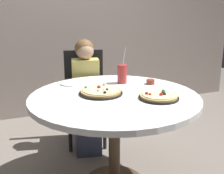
% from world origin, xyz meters
% --- Properties ---
extents(wall_with_window, '(5.20, 0.14, 2.90)m').
position_xyz_m(wall_with_window, '(-0.00, 1.81, 1.45)').
color(wall_with_window, '#A8998E').
rests_on(wall_with_window, ground_plane).
extents(dining_table, '(1.26, 1.26, 0.75)m').
position_xyz_m(dining_table, '(0.00, 0.00, 0.66)').
color(dining_table, white).
rests_on(dining_table, ground_plane).
extents(chair_wooden, '(0.47, 0.47, 0.95)m').
position_xyz_m(chair_wooden, '(0.02, 0.87, 0.53)').
color(chair_wooden, black).
rests_on(chair_wooden, ground_plane).
extents(diner_child, '(0.32, 0.43, 1.08)m').
position_xyz_m(diner_child, '(-0.02, 0.69, 0.48)').
color(diner_child, '#3F4766').
rests_on(diner_child, ground_plane).
extents(pizza_veggie, '(0.33, 0.33, 0.05)m').
position_xyz_m(pizza_veggie, '(-0.08, 0.07, 0.77)').
color(pizza_veggie, black).
rests_on(pizza_veggie, dining_table).
extents(pizza_cheese, '(0.29, 0.29, 0.05)m').
position_xyz_m(pizza_cheese, '(0.26, -0.19, 0.77)').
color(pizza_cheese, black).
rests_on(pizza_cheese, dining_table).
extents(soda_cup, '(0.08, 0.08, 0.31)m').
position_xyz_m(soda_cup, '(0.19, 0.30, 0.83)').
color(soda_cup, '#B73333').
rests_on(soda_cup, dining_table).
extents(sauce_bowl, '(0.07, 0.07, 0.04)m').
position_xyz_m(sauce_bowl, '(0.40, 0.18, 0.77)').
color(sauce_bowl, brown).
rests_on(sauce_bowl, dining_table).
extents(plate_small, '(0.18, 0.18, 0.01)m').
position_xyz_m(plate_small, '(-0.23, 0.43, 0.76)').
color(plate_small, white).
rests_on(plate_small, dining_table).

